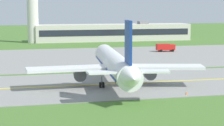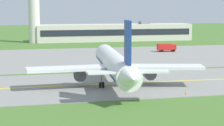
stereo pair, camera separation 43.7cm
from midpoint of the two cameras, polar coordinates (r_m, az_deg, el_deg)
The scene contains 8 objects.
ground_plane at distance 80.95m, azimuth 1.15°, elevation -2.84°, with size 500.00×500.00×0.00m, color #47702D.
taxiway_strip at distance 80.94m, azimuth 1.16°, elevation -2.80°, with size 240.00×28.00×0.10m, color gray.
apron_pad at distance 123.63m, azimuth 0.81°, elevation 0.87°, with size 140.00×52.00×0.10m, color gray.
taxiway_centreline at distance 80.93m, azimuth 1.16°, elevation -2.77°, with size 220.00×0.60×0.01m, color yellow.
airplane_lead at distance 78.20m, azimuth 0.54°, elevation -0.15°, with size 32.34×39.66×12.70m.
service_truck_fuel at distance 137.53m, azimuth 7.40°, elevation 2.13°, with size 6.14×2.72×2.60m.
terminal_building at distance 179.32m, azimuth 0.44°, elevation 4.13°, with size 65.36×11.13×8.19m.
traffic_cone_near_edge at distance 72.08m, azimuth 10.08°, elevation -4.04°, with size 0.44×0.44×0.60m, color orange.
Camera 2 is at (-19.60, -77.11, 14.90)m, focal length 68.04 mm.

